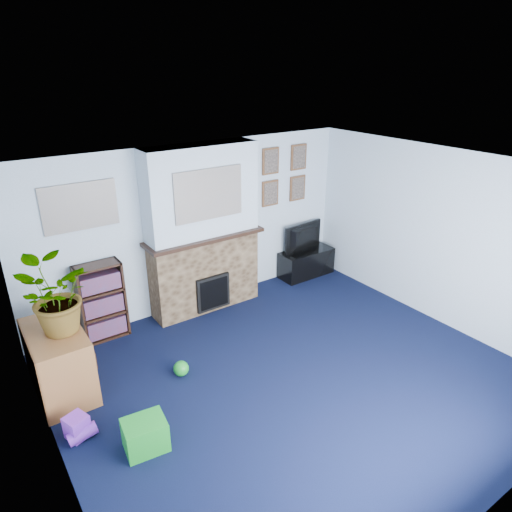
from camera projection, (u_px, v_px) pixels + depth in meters
floor at (292, 377)px, 5.32m from camera, size 5.00×4.50×0.01m
ceiling at (300, 174)px, 4.37m from camera, size 5.00×4.50×0.01m
wall_back at (196, 227)px, 6.54m from camera, size 5.00×0.04×2.40m
wall_front at (503, 407)px, 3.15m from camera, size 5.00×0.04×2.40m
wall_left at (46, 369)px, 3.53m from camera, size 0.04×4.50×2.40m
wall_right at (439, 238)px, 6.16m from camera, size 0.04×4.50×2.40m
chimney_breast at (203, 232)px, 6.39m from camera, size 1.72×0.50×2.40m
collage_main at (209, 194)px, 6.00m from camera, size 1.00×0.03×0.68m
collage_left at (80, 207)px, 5.49m from camera, size 0.90×0.03×0.58m
portrait_tl at (270, 161)px, 6.89m from camera, size 0.30×0.03×0.40m
portrait_tr at (299, 157)px, 7.18m from camera, size 0.30×0.03×0.40m
portrait_bl at (270, 193)px, 7.09m from camera, size 0.30×0.03×0.40m
portrait_br at (297, 188)px, 7.38m from camera, size 0.30×0.03×0.40m
tv_stand at (306, 263)px, 7.78m from camera, size 0.95×0.40×0.45m
television at (306, 238)px, 7.61m from camera, size 0.80×0.17×0.46m
bookshelf at (102, 303)px, 5.92m from camera, size 0.58×0.28×1.05m
sideboard at (60, 364)px, 4.97m from camera, size 0.55×0.99×0.77m
potted_plant at (52, 298)px, 4.63m from camera, size 0.93×0.88×0.81m
mantel_clock at (201, 231)px, 6.32m from camera, size 0.10×0.06×0.15m
mantel_candle at (227, 225)px, 6.54m from camera, size 0.05×0.05×0.17m
mantel_teddy at (170, 239)px, 6.08m from camera, size 0.13×0.13×0.13m
mantel_can at (248, 222)px, 6.73m from camera, size 0.06×0.06×0.12m
green_crate at (145, 436)px, 4.30m from camera, size 0.42×0.36×0.31m
toy_ball at (181, 369)px, 5.32m from camera, size 0.18×0.18×0.18m
toy_block at (77, 427)px, 4.44m from camera, size 0.25×0.25×0.24m
toy_tube at (83, 434)px, 4.42m from camera, size 0.29×0.13×0.17m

